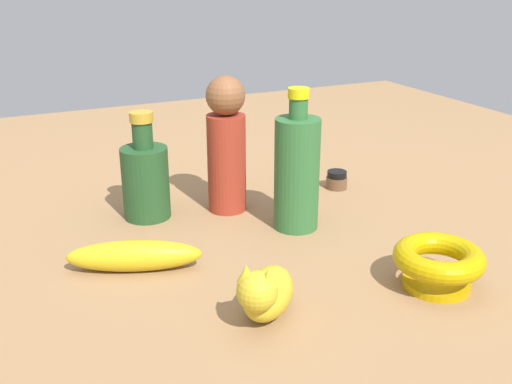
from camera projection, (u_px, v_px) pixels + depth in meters
name	position (u px, v px, depth m)	size (l,w,h in m)	color
ground	(256.00, 234.00, 0.97)	(2.00, 2.00, 0.00)	#936D47
cat_figurine	(266.00, 292.00, 0.73)	(0.11, 0.11, 0.09)	gold
bottle_short	(145.00, 178.00, 1.02)	(0.08, 0.08, 0.18)	#214A24
nail_polish_jar	(337.00, 180.00, 1.17)	(0.04, 0.04, 0.03)	brown
banana	(134.00, 256.00, 0.86)	(0.19, 0.04, 0.04)	gold
person_figure_adult	(225.00, 145.00, 1.03)	(0.07, 0.07, 0.24)	maroon
bottle_tall	(296.00, 171.00, 0.97)	(0.07, 0.07, 0.23)	#2E6633
bowl	(438.00, 262.00, 0.81)	(0.12, 0.12, 0.06)	#BD9508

